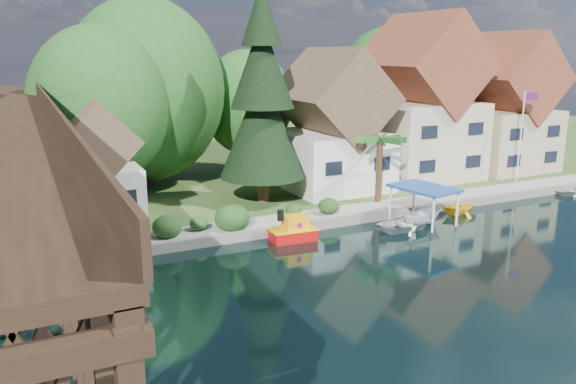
% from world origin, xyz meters
% --- Properties ---
extents(ground, '(140.00, 140.00, 0.00)m').
position_xyz_m(ground, '(0.00, 0.00, 0.00)').
color(ground, black).
rests_on(ground, ground).
extents(bank, '(140.00, 52.00, 0.50)m').
position_xyz_m(bank, '(0.00, 34.00, 0.25)').
color(bank, '#314C1E').
rests_on(bank, ground).
extents(seawall, '(60.00, 0.40, 0.62)m').
position_xyz_m(seawall, '(4.00, 8.00, 0.31)').
color(seawall, slate).
rests_on(seawall, ground).
extents(promenade, '(50.00, 2.60, 0.06)m').
position_xyz_m(promenade, '(6.00, 9.30, 0.53)').
color(promenade, gray).
rests_on(promenade, bank).
extents(trestle_bridge, '(4.12, 44.18, 9.30)m').
position_xyz_m(trestle_bridge, '(-16.00, 5.17, 5.35)').
color(trestle_bridge, black).
rests_on(trestle_bridge, ground).
extents(house_left, '(7.64, 8.64, 11.02)m').
position_xyz_m(house_left, '(7.00, 16.00, 5.14)').
color(house_left, white).
rests_on(house_left, bank).
extents(house_center, '(8.65, 9.18, 13.89)m').
position_xyz_m(house_center, '(16.00, 16.50, 6.42)').
color(house_center, '#C5B59A').
rests_on(house_center, bank).
extents(house_right, '(8.15, 8.64, 12.45)m').
position_xyz_m(house_right, '(25.00, 16.00, 5.78)').
color(house_right, tan).
rests_on(house_right, bank).
extents(shed, '(5.09, 5.40, 7.85)m').
position_xyz_m(shed, '(-11.00, 14.50, 3.83)').
color(shed, white).
rests_on(shed, bank).
extents(bg_trees, '(49.90, 13.30, 10.57)m').
position_xyz_m(bg_trees, '(1.00, 21.25, 7.29)').
color(bg_trees, '#382314').
rests_on(bg_trees, bank).
extents(shrubs, '(15.76, 2.47, 1.70)m').
position_xyz_m(shrubs, '(-4.60, 9.26, 1.23)').
color(shrubs, '#153B15').
rests_on(shrubs, bank).
extents(conifer, '(6.19, 6.19, 15.25)m').
position_xyz_m(conifer, '(0.33, 14.28, 7.84)').
color(conifer, '#382314').
rests_on(conifer, bank).
extents(palm_tree, '(3.92, 3.92, 5.14)m').
position_xyz_m(palm_tree, '(7.73, 10.41, 4.99)').
color(palm_tree, '#382314').
rests_on(palm_tree, bank).
extents(flagpole, '(1.12, 0.48, 7.57)m').
position_xyz_m(flagpole, '(21.92, 10.59, 5.14)').
color(flagpole, white).
rests_on(flagpole, bank).
extents(tugboat, '(2.88, 1.67, 2.04)m').
position_xyz_m(tugboat, '(-0.87, 6.80, 0.61)').
color(tugboat, '#BE0D0C').
rests_on(tugboat, ground).
extents(boat_white_a, '(4.69, 3.65, 0.89)m').
position_xyz_m(boat_white_a, '(6.96, 5.71, 0.44)').
color(boat_white_a, white).
rests_on(boat_white_a, ground).
extents(boat_canopy, '(3.54, 4.58, 2.66)m').
position_xyz_m(boat_canopy, '(8.01, 5.68, 1.14)').
color(boat_canopy, white).
rests_on(boat_canopy, ground).
extents(boat_yellow, '(2.94, 2.64, 1.38)m').
position_xyz_m(boat_yellow, '(12.09, 6.71, 0.69)').
color(boat_yellow, yellow).
rests_on(boat_yellow, ground).
extents(boat_white_b, '(3.71, 2.89, 0.70)m').
position_xyz_m(boat_white_b, '(24.71, 7.30, 0.35)').
color(boat_white_b, silver).
rests_on(boat_white_b, ground).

